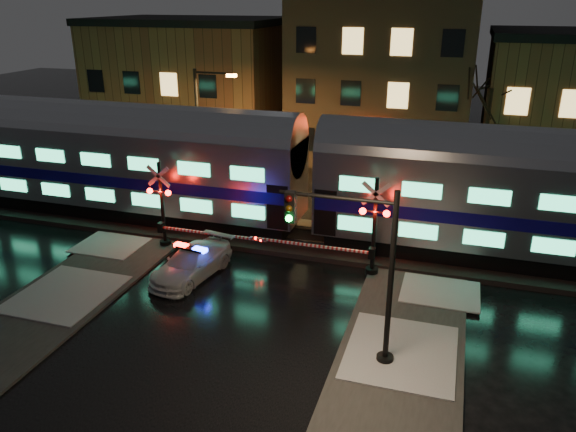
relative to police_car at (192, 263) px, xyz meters
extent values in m
plane|color=black|center=(2.52, -0.01, -0.63)|extent=(120.00, 120.00, 0.00)
cube|color=black|center=(2.52, 4.99, -0.51)|extent=(90.00, 4.20, 0.24)
cube|color=#2D2D2D|center=(-3.98, -6.01, -0.57)|extent=(4.00, 20.00, 0.12)
cube|color=#2D2D2D|center=(9.02, -6.01, -0.57)|extent=(4.00, 20.00, 0.12)
cube|color=brown|center=(-10.48, 21.99, 3.87)|extent=(14.00, 10.00, 9.00)
cube|color=brown|center=(4.52, 22.49, 5.12)|extent=(12.00, 11.00, 11.50)
cube|color=black|center=(-9.28, 4.99, 0.01)|extent=(24.00, 2.40, 0.80)
cube|color=#B7BAC1|center=(-9.28, 4.99, 2.31)|extent=(25.00, 3.05, 3.80)
cube|color=#110B7C|center=(-9.28, 4.99, 1.91)|extent=(24.75, 3.09, 0.55)
cube|color=#3AE09A|center=(-9.28, 3.44, 1.16)|extent=(21.00, 0.05, 0.62)
cube|color=#3AE09A|center=(-9.28, 3.44, 2.96)|extent=(21.00, 0.05, 0.62)
cylinder|color=#B7BAC1|center=(-9.28, 4.99, 4.01)|extent=(25.00, 3.05, 3.05)
imported|color=silver|center=(0.00, 0.00, -0.01)|extent=(2.46, 4.56, 1.26)
cube|color=black|center=(0.00, 0.00, 0.66)|extent=(1.35, 0.55, 0.08)
cube|color=#FF0C05|center=(-0.46, 0.08, 0.70)|extent=(0.62, 0.39, 0.15)
cube|color=#1426FF|center=(0.46, -0.08, 0.70)|extent=(0.62, 0.39, 0.15)
cylinder|color=black|center=(7.15, 2.39, -0.47)|extent=(0.54, 0.54, 0.32)
cylinder|color=black|center=(7.15, 2.39, 1.51)|extent=(0.17, 0.17, 4.29)
sphere|color=#FF0C05|center=(6.67, 2.21, 2.26)|extent=(0.28, 0.28, 0.28)
sphere|color=#FF0C05|center=(7.64, 2.21, 2.26)|extent=(0.28, 0.28, 0.28)
cube|color=white|center=(4.47, 2.14, 0.49)|extent=(5.36, 0.10, 0.10)
cube|color=black|center=(7.15, 2.14, 0.49)|extent=(0.25, 0.30, 0.45)
cylinder|color=black|center=(-2.57, 2.39, -0.48)|extent=(0.51, 0.51, 0.31)
cylinder|color=black|center=(-2.57, 2.39, 1.42)|extent=(0.16, 0.16, 4.10)
sphere|color=#FF0C05|center=(-3.03, 2.21, 2.14)|extent=(0.27, 0.27, 0.27)
sphere|color=#FF0C05|center=(-2.11, 2.21, 2.14)|extent=(0.27, 0.27, 0.27)
cube|color=white|center=(-0.01, 2.14, 0.44)|extent=(5.13, 0.10, 0.10)
cube|color=black|center=(-2.57, 2.14, 0.44)|extent=(0.25, 0.30, 0.45)
cylinder|color=black|center=(8.57, -3.61, -0.49)|extent=(0.55, 0.55, 0.29)
cylinder|color=black|center=(8.57, -3.61, 2.29)|extent=(0.18, 0.18, 5.84)
cylinder|color=black|center=(6.82, -3.61, 4.82)|extent=(3.51, 0.12, 0.12)
cube|color=black|center=(5.45, -3.76, 4.43)|extent=(0.31, 0.27, 0.97)
sphere|color=#0CFF3F|center=(5.45, -3.92, 4.12)|extent=(0.21, 0.21, 0.21)
cylinder|color=black|center=(-3.83, 8.99, 3.06)|extent=(0.18, 0.18, 7.38)
cylinder|color=black|center=(-2.72, 8.99, 6.56)|extent=(2.21, 0.11, 0.11)
cube|color=orange|center=(-1.71, 8.99, 6.47)|extent=(0.51, 0.26, 0.17)
camera|label=1|loc=(10.08, -18.85, 10.32)|focal=35.00mm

